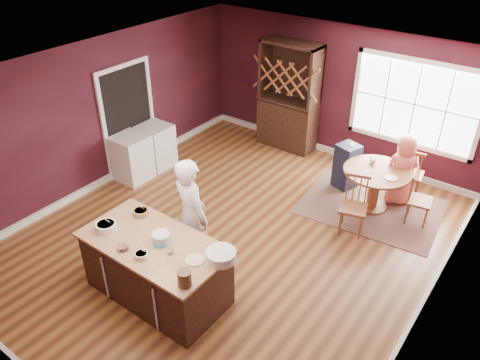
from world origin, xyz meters
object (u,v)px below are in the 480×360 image
at_px(toddler, 346,147).
at_px(hutch, 289,96).
at_px(chair_east, 420,199).
at_px(chair_north, 411,172).
at_px(seated_woman, 403,170).
at_px(kitchen_island, 157,269).
at_px(high_chair, 347,165).
at_px(layer_cake, 161,238).
at_px(dining_table, 375,181).
at_px(chair_south, 354,206).
at_px(baker, 191,215).
at_px(washer, 132,158).
at_px(dryer, 156,146).

xyz_separation_m(toddler, hutch, (-1.71, 0.77, 0.33)).
xyz_separation_m(chair_east, hutch, (-3.23, 1.09, 0.67)).
relative_size(chair_north, seated_woman, 0.78).
distance_m(kitchen_island, high_chair, 4.17).
relative_size(layer_cake, hutch, 0.14).
relative_size(dining_table, chair_south, 1.14).
bearing_deg(layer_cake, hutch, 101.92).
bearing_deg(kitchen_island, chair_south, 61.98).
height_order(high_chair, toddler, toddler).
xyz_separation_m(dining_table, baker, (-1.54, -2.99, 0.36)).
relative_size(baker, chair_north, 1.76).
xyz_separation_m(seated_woman, washer, (-4.41, -2.26, -0.21)).
bearing_deg(chair_south, chair_east, 31.67).
bearing_deg(dining_table, toddler, 154.98).
bearing_deg(chair_north, high_chair, 10.97).
xyz_separation_m(chair_north, dryer, (-4.48, -1.90, -0.07)).
xyz_separation_m(toddler, dryer, (-3.36, -1.53, -0.37)).
bearing_deg(chair_east, dining_table, 82.80).
xyz_separation_m(dining_table, chair_south, (-0.00, -0.86, -0.04)).
bearing_deg(layer_cake, washer, 145.30).
xyz_separation_m(dining_table, hutch, (-2.46, 1.12, 0.60)).
height_order(hutch, washer, hutch).
height_order(kitchen_island, dryer, kitchen_island).
bearing_deg(high_chair, seated_woman, 22.95).
xyz_separation_m(chair_south, chair_north, (0.37, 1.58, 0.01)).
bearing_deg(seated_woman, baker, 25.24).
height_order(chair_south, high_chair, chair_south).
bearing_deg(washer, baker, -24.40).
bearing_deg(chair_north, toddler, 9.78).
distance_m(hutch, washer, 3.45).
height_order(dining_table, chair_north, chair_north).
height_order(dining_table, layer_cake, layer_cake).
height_order(baker, chair_east, baker).
height_order(chair_east, seated_woman, seated_woman).
relative_size(layer_cake, seated_woman, 0.25).
relative_size(toddler, hutch, 0.11).
bearing_deg(dining_table, chair_east, 2.21).
bearing_deg(toddler, dryer, -155.49).
bearing_deg(hutch, high_chair, -23.65).
distance_m(chair_east, seated_woman, 0.66).
xyz_separation_m(chair_south, washer, (-4.11, -0.96, -0.05)).
xyz_separation_m(chair_south, toddler, (-0.75, 1.21, 0.31)).
xyz_separation_m(dining_table, washer, (-4.11, -1.82, -0.09)).
relative_size(baker, layer_cake, 5.59).
relative_size(high_chair, hutch, 0.40).
bearing_deg(baker, layer_cake, 112.91).
bearing_deg(dryer, layer_cake, -42.99).
xyz_separation_m(baker, seated_woman, (1.84, 3.43, -0.24)).
bearing_deg(dryer, chair_north, 22.97).
distance_m(chair_south, seated_woman, 1.34).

